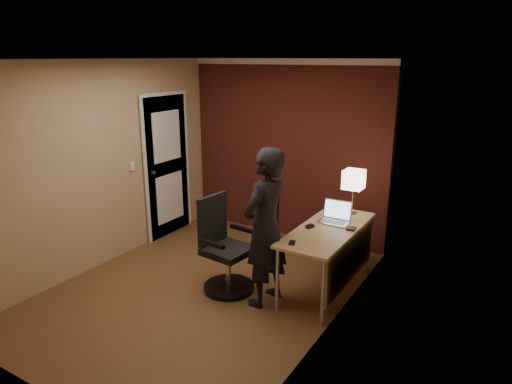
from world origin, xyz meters
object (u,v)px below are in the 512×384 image
(laptop, at_px, (336,216))
(desk_lamp, at_px, (354,180))
(phone, at_px, (292,243))
(mouse, at_px, (310,226))
(desk, at_px, (334,240))
(wallet, at_px, (351,229))
(person, at_px, (265,228))
(office_chair, at_px, (224,250))

(laptop, bearing_deg, desk_lamp, 77.87)
(phone, bearing_deg, mouse, 74.67)
(desk, xyz_separation_m, phone, (-0.22, -0.57, 0.13))
(desk_lamp, bearing_deg, desk, -88.77)
(desk_lamp, distance_m, phone, 1.24)
(desk, xyz_separation_m, wallet, (0.16, 0.09, 0.14))
(wallet, distance_m, person, 0.97)
(office_chair, bearing_deg, mouse, 31.22)
(phone, bearing_deg, office_chair, 161.62)
(mouse, bearing_deg, person, -104.75)
(office_chair, height_order, person, person)
(desk_lamp, relative_size, office_chair, 0.51)
(desk_lamp, relative_size, phone, 4.65)
(phone, distance_m, office_chair, 0.88)
(desk, height_order, laptop, laptop)
(phone, xyz_separation_m, office_chair, (-0.84, -0.01, -0.27))
(wallet, bearing_deg, desk, -149.33)
(phone, bearing_deg, person, 163.70)
(wallet, bearing_deg, person, -135.02)
(desk, height_order, desk_lamp, desk_lamp)
(desk, height_order, wallet, wallet)
(desk_lamp, relative_size, laptop, 1.60)
(desk, xyz_separation_m, laptop, (-0.08, 0.25, 0.19))
(laptop, bearing_deg, wallet, -32.45)
(person, bearing_deg, desk_lamp, 162.71)
(desk, relative_size, wallet, 13.64)
(desk_lamp, bearing_deg, laptop, -102.13)
(laptop, distance_m, mouse, 0.38)
(person, bearing_deg, laptop, 158.54)
(laptop, xyz_separation_m, office_chair, (-0.98, -0.82, -0.33))
(desk, bearing_deg, desk_lamp, 91.23)
(desk_lamp, xyz_separation_m, person, (-0.51, -1.17, -0.31))
(laptop, xyz_separation_m, wallet, (0.24, -0.15, -0.05))
(desk, bearing_deg, wallet, 30.67)
(wallet, relative_size, office_chair, 0.11)
(desk, distance_m, office_chair, 1.22)
(mouse, bearing_deg, laptop, 77.47)
(phone, relative_size, office_chair, 0.11)
(desk_lamp, height_order, office_chair, desk_lamp)
(mouse, relative_size, wallet, 0.91)
(desk, bearing_deg, office_chair, -151.35)
(wallet, xyz_separation_m, office_chair, (-1.22, -0.67, -0.28))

